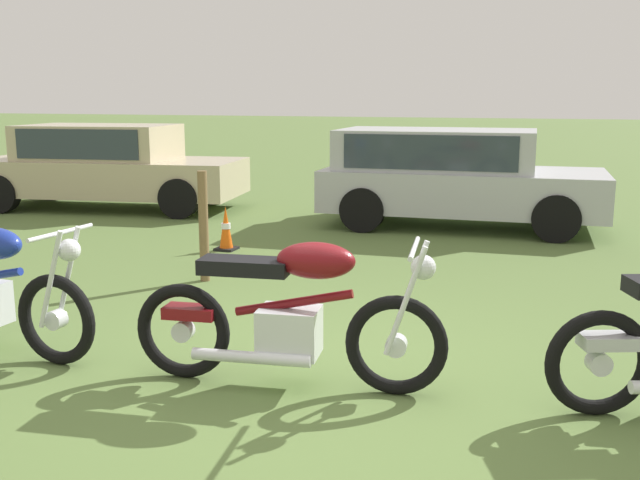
{
  "coord_description": "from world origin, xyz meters",
  "views": [
    {
      "loc": [
        1.65,
        -4.42,
        1.92
      ],
      "look_at": [
        -0.6,
        2.05,
        0.55
      ],
      "focal_mm": 40.79,
      "sensor_mm": 36.0,
      "label": 1
    }
  ],
  "objects_px": {
    "traffic_cone": "(226,230)",
    "car_beige": "(105,162)",
    "motorcycle_maroon": "(290,315)",
    "fence_post_wooden": "(204,227)",
    "car_silver": "(449,170)"
  },
  "relations": [
    {
      "from": "motorcycle_maroon",
      "to": "car_beige",
      "type": "height_order",
      "value": "car_beige"
    },
    {
      "from": "motorcycle_maroon",
      "to": "fence_post_wooden",
      "type": "relative_size",
      "value": 1.83
    },
    {
      "from": "car_beige",
      "to": "traffic_cone",
      "type": "relative_size",
      "value": 8.46
    },
    {
      "from": "car_silver",
      "to": "traffic_cone",
      "type": "height_order",
      "value": "car_silver"
    },
    {
      "from": "car_silver",
      "to": "motorcycle_maroon",
      "type": "bearing_deg",
      "value": -92.72
    },
    {
      "from": "car_silver",
      "to": "fence_post_wooden",
      "type": "height_order",
      "value": "car_silver"
    },
    {
      "from": "traffic_cone",
      "to": "fence_post_wooden",
      "type": "relative_size",
      "value": 0.48
    },
    {
      "from": "fence_post_wooden",
      "to": "car_beige",
      "type": "bearing_deg",
      "value": 135.41
    },
    {
      "from": "car_beige",
      "to": "car_silver",
      "type": "bearing_deg",
      "value": -6.89
    },
    {
      "from": "car_beige",
      "to": "fence_post_wooden",
      "type": "relative_size",
      "value": 4.08
    },
    {
      "from": "fence_post_wooden",
      "to": "motorcycle_maroon",
      "type": "bearing_deg",
      "value": -51.13
    },
    {
      "from": "car_silver",
      "to": "fence_post_wooden",
      "type": "distance_m",
      "value": 4.55
    },
    {
      "from": "motorcycle_maroon",
      "to": "traffic_cone",
      "type": "distance_m",
      "value": 4.5
    },
    {
      "from": "traffic_cone",
      "to": "car_beige",
      "type": "bearing_deg",
      "value": 144.99
    },
    {
      "from": "car_beige",
      "to": "traffic_cone",
      "type": "height_order",
      "value": "car_beige"
    }
  ]
}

